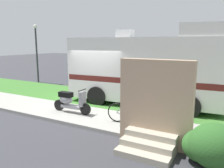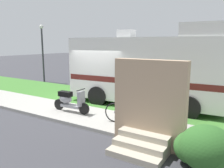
# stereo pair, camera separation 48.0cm
# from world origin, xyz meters

# --- Properties ---
(ground_plane) EXTENTS (80.00, 80.00, 0.00)m
(ground_plane) POSITION_xyz_m (0.00, 0.00, 0.00)
(ground_plane) COLOR #38383D
(sidewalk) EXTENTS (24.00, 2.00, 0.12)m
(sidewalk) POSITION_xyz_m (0.00, -1.20, 0.06)
(sidewalk) COLOR #9E9B93
(sidewalk) RESTS_ON ground
(grass_strip) EXTENTS (24.00, 3.40, 0.08)m
(grass_strip) POSITION_xyz_m (0.00, 1.50, 0.04)
(grass_strip) COLOR #3D752D
(grass_strip) RESTS_ON ground
(motorhome_rv) EXTENTS (6.92, 2.98, 3.55)m
(motorhome_rv) POSITION_xyz_m (1.95, 1.71, 1.70)
(motorhome_rv) COLOR silver
(motorhome_rv) RESTS_ON ground
(scooter) EXTENTS (1.71, 0.50, 0.97)m
(scooter) POSITION_xyz_m (-0.14, -1.24, 0.58)
(scooter) COLOR black
(scooter) RESTS_ON ground
(bicycle) EXTENTS (1.70, 0.52, 0.89)m
(bicycle) POSITION_xyz_m (2.49, -1.25, 0.50)
(bicycle) COLOR black
(bicycle) RESTS_ON ground
(pickup_truck_near) EXTENTS (5.65, 2.10, 1.80)m
(pickup_truck_near) POSITION_xyz_m (-1.76, 6.09, 0.96)
(pickup_truck_near) COLOR #1E478C
(pickup_truck_near) RESTS_ON ground
(porch_steps) EXTENTS (2.00, 1.26, 2.40)m
(porch_steps) POSITION_xyz_m (3.60, -2.29, 0.97)
(porch_steps) COLOR #B2A893
(porch_steps) RESTS_ON ground
(bush_by_porch) EXTENTS (1.46, 1.10, 1.04)m
(bush_by_porch) POSITION_xyz_m (5.18, -2.69, 0.49)
(bush_by_porch) COLOR #2D6026
(bush_by_porch) RESTS_ON ground
(bottle_green) EXTENTS (0.07, 0.07, 0.26)m
(bottle_green) POSITION_xyz_m (4.15, -1.09, 0.23)
(bottle_green) COLOR navy
(bottle_green) RESTS_ON ground
(street_lamp_post) EXTENTS (0.28, 0.28, 4.09)m
(street_lamp_post) POSITION_xyz_m (-7.05, 3.60, 2.49)
(street_lamp_post) COLOR #333338
(street_lamp_post) RESTS_ON ground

